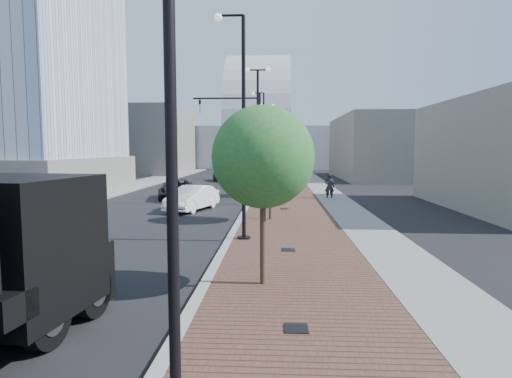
{
  "coord_description": "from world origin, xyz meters",
  "views": [
    {
      "loc": [
        2.02,
        -7.68,
        3.84
      ],
      "look_at": [
        1.0,
        12.0,
        2.0
      ],
      "focal_mm": 30.38,
      "sensor_mm": 36.0,
      "label": 1
    }
  ],
  "objects": [
    {
      "name": "curb",
      "position": [
        0.0,
        40.0,
        0.07
      ],
      "size": [
        0.3,
        140.0,
        0.14
      ],
      "primitive_type": "cube",
      "color": "gray",
      "rests_on": "ground"
    },
    {
      "name": "dark_car_far",
      "position": [
        -4.78,
        43.53,
        0.68
      ],
      "size": [
        2.77,
        4.98,
        1.36
      ],
      "primitive_type": "imported",
      "rotation": [
        0.0,
        0.0,
        0.19
      ],
      "color": "black",
      "rests_on": "ground"
    },
    {
      "name": "utility_cover_1",
      "position": [
        2.4,
        8.0,
        0.13
      ],
      "size": [
        0.5,
        0.5,
        0.02
      ],
      "primitive_type": "cube",
      "color": "black",
      "rests_on": "sidewalk"
    },
    {
      "name": "streetlight_2",
      "position": [
        0.6,
        22.0,
        4.82
      ],
      "size": [
        1.72,
        0.56,
        9.28
      ],
      "color": "black",
      "rests_on": "ground"
    },
    {
      "name": "streetlight_4",
      "position": [
        0.6,
        46.0,
        4.82
      ],
      "size": [
        1.72,
        0.56,
        9.28
      ],
      "color": "black",
      "rests_on": "ground"
    },
    {
      "name": "convention_center",
      "position": [
        -2.0,
        85.0,
        6.0
      ],
      "size": [
        50.0,
        30.0,
        50.0
      ],
      "color": "#B3B6BE",
      "rests_on": "ground"
    },
    {
      "name": "sidewalk",
      "position": [
        3.5,
        40.0,
        0.06
      ],
      "size": [
        7.0,
        140.0,
        0.12
      ],
      "primitive_type": "cube",
      "color": "#4C2D23",
      "rests_on": "ground"
    },
    {
      "name": "utility_cover_2",
      "position": [
        2.4,
        19.0,
        0.13
      ],
      "size": [
        0.5,
        0.5,
        0.02
      ],
      "primitive_type": "cube",
      "color": "black",
      "rests_on": "sidewalk"
    },
    {
      "name": "tree_2",
      "position": [
        1.65,
        27.02,
        4.0
      ],
      "size": [
        2.84,
        2.84,
        5.43
      ],
      "color": "#382619",
      "rests_on": "ground"
    },
    {
      "name": "ground",
      "position": [
        0.0,
        0.0,
        0.0
      ],
      "size": [
        220.0,
        220.0,
        0.0
      ],
      "primitive_type": "plane",
      "color": "black"
    },
    {
      "name": "concrete_strip",
      "position": [
        6.2,
        40.0,
        0.07
      ],
      "size": [
        2.4,
        140.0,
        0.13
      ],
      "primitive_type": "cube",
      "color": "slate",
      "rests_on": "ground"
    },
    {
      "name": "dark_car_mid",
      "position": [
        -5.76,
        25.02,
        0.75
      ],
      "size": [
        3.41,
        5.75,
        1.5
      ],
      "primitive_type": "imported",
      "rotation": [
        0.0,
        0.0,
        0.18
      ],
      "color": "black",
      "rests_on": "ground"
    },
    {
      "name": "traffic_mast",
      "position": [
        -0.3,
        25.0,
        4.98
      ],
      "size": [
        5.09,
        0.2,
        8.0
      ],
      "color": "black",
      "rests_on": "ground"
    },
    {
      "name": "commercial_block_nw",
      "position": [
        -20.0,
        60.0,
        5.0
      ],
      "size": [
        14.0,
        20.0,
        10.0
      ],
      "primitive_type": "cube",
      "color": "slate",
      "rests_on": "ground"
    },
    {
      "name": "tree_0",
      "position": [
        1.65,
        4.02,
        3.61
      ],
      "size": [
        2.78,
        2.78,
        5.01
      ],
      "color": "#382619",
      "rests_on": "ground"
    },
    {
      "name": "pedestrian",
      "position": [
        5.88,
        25.05,
        0.99
      ],
      "size": [
        0.8,
        0.6,
        1.99
      ],
      "primitive_type": "imported",
      "rotation": [
        0.0,
        0.0,
        2.96
      ],
      "color": "black",
      "rests_on": "ground"
    },
    {
      "name": "white_sedan",
      "position": [
        -3.34,
        18.86,
        0.77
      ],
      "size": [
        2.89,
        4.93,
        1.53
      ],
      "primitive_type": "imported",
      "rotation": [
        0.0,
        0.0,
        -0.29
      ],
      "color": "white",
      "rests_on": "ground"
    },
    {
      "name": "streetlight_3",
      "position": [
        0.49,
        34.0,
        4.34
      ],
      "size": [
        1.44,
        0.56,
        9.21
      ],
      "color": "black",
      "rests_on": "ground"
    },
    {
      "name": "tree_1",
      "position": [
        1.65,
        15.02,
        3.71
      ],
      "size": [
        2.81,
        2.81,
        5.12
      ],
      "color": "#382619",
      "rests_on": "ground"
    },
    {
      "name": "streetlight_1",
      "position": [
        0.49,
        10.0,
        4.34
      ],
      "size": [
        1.44,
        0.56,
        9.21
      ],
      "color": "black",
      "rests_on": "ground"
    },
    {
      "name": "commercial_block_ne",
      "position": [
        16.0,
        50.0,
        4.0
      ],
      "size": [
        12.0,
        22.0,
        8.0
      ],
      "primitive_type": "cube",
      "color": "slate",
      "rests_on": "ground"
    },
    {
      "name": "utility_cover_0",
      "position": [
        2.4,
        1.0,
        0.13
      ],
      "size": [
        0.5,
        0.5,
        0.02
      ],
      "primitive_type": "cube",
      "color": "black",
      "rests_on": "sidewalk"
    },
    {
      "name": "tower_podium",
      "position": [
        -24.0,
        32.0,
        1.5
      ],
      "size": [
        19.0,
        19.0,
        3.0
      ],
      "primitive_type": "cube",
      "color": "#615F58",
      "rests_on": "ground"
    },
    {
      "name": "tree_3",
      "position": [
        1.65,
        39.02,
        3.95
      ],
      "size": [
        2.22,
        2.14,
        5.03
      ],
      "color": "#382619",
      "rests_on": "ground"
    },
    {
      "name": "west_sidewalk",
      "position": [
        -13.0,
        40.0,
        0.06
      ],
      "size": [
        4.0,
        140.0,
        0.12
      ],
      "primitive_type": "cube",
      "color": "slate",
      "rests_on": "ground"
    },
    {
      "name": "streetlight_0",
      "position": [
        0.6,
        -2.0,
        4.82
      ],
      "size": [
        1.72,
        0.56,
        9.28
      ],
      "color": "black",
      "rests_on": "ground"
    }
  ]
}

